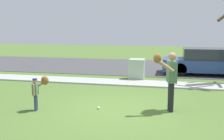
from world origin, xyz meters
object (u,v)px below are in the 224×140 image
at_px(person_child, 38,88).
at_px(parked_wagon_blue, 208,62).
at_px(person_adult, 170,75).
at_px(baseball, 99,108).
at_px(utility_cabinet, 137,69).

distance_m(person_child, parked_wagon_blue, 9.12).
bearing_deg(person_adult, baseball, -4.89).
bearing_deg(parked_wagon_blue, person_adult, -106.22).
bearing_deg(parked_wagon_blue, baseball, -120.10).
bearing_deg(person_child, utility_cabinet, 55.12).
bearing_deg(utility_cabinet, parked_wagon_blue, 31.35).
distance_m(person_adult, person_child, 3.77).
bearing_deg(person_adult, parked_wagon_blue, -118.00).
xyz_separation_m(person_adult, utility_cabinet, (-1.48, 4.45, -0.57)).
height_order(baseball, parked_wagon_blue, parked_wagon_blue).
distance_m(utility_cabinet, parked_wagon_blue, 3.95).
height_order(person_child, baseball, person_child).
distance_m(person_child, baseball, 1.83).
xyz_separation_m(person_adult, baseball, (-2.02, -0.24, -1.00)).
height_order(person_adult, parked_wagon_blue, person_adult).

